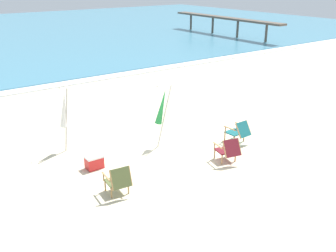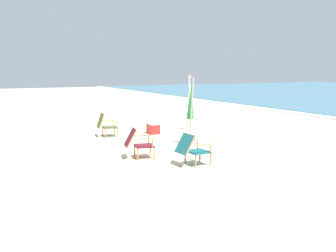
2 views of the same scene
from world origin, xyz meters
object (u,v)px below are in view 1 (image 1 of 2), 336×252
Objects in this scene: beach_chair_front_right at (228,149)px; cooler_box at (94,162)px; beach_chair_front_left at (239,131)px; umbrella_furled_green at (162,107)px; beach_chair_far_center at (118,180)px; umbrella_furled_white at (64,110)px.

beach_chair_front_right reaches higher than cooler_box.
beach_chair_front_left is 1.57m from beach_chair_front_right.
beach_chair_far_center is at bearing -145.14° from umbrella_furled_green.
cooler_box is (0.14, 1.72, -0.23)m from beach_chair_far_center.
umbrella_furled_white is (-4.88, 2.72, 0.96)m from beach_chair_front_left.
umbrella_furled_white is 3.03m from umbrella_furled_green.
umbrella_furled_white is 4.32× the size of cooler_box.
beach_chair_front_right is 2.49m from umbrella_furled_green.
beach_chair_front_left is 0.38× the size of umbrella_furled_green.
umbrella_furled_white is at bearing 90.14° from beach_chair_far_center.
beach_chair_far_center is 1.03× the size of beach_chair_front_left.
umbrella_furled_white is 1.02× the size of umbrella_furled_green.
beach_chair_far_center is 3.45m from umbrella_furled_white.
umbrella_furled_green reaches higher than beach_chair_front_right.
beach_chair_far_center is at bearing -89.86° from umbrella_furled_white.
umbrella_furled_green reaches higher than beach_chair_front_left.
beach_chair_front_right is 0.41× the size of umbrella_furled_green.
cooler_box is (-3.42, 1.99, -0.22)m from beach_chair_front_right.
beach_chair_front_left is at bearing -29.24° from umbrella_furled_green.
umbrella_furled_green is at bearing 113.60° from beach_chair_front_right.
beach_chair_front_left is 2.72m from umbrella_furled_green.
beach_chair_front_left is at bearing 33.45° from beach_chair_front_right.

